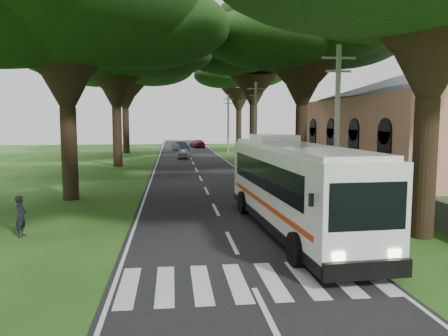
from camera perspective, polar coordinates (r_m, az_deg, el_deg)
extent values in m
plane|color=#204B15|center=(14.60, 2.10, -11.93)|extent=(140.00, 140.00, 0.00)
cube|color=black|center=(39.03, -3.55, -0.42)|extent=(8.00, 120.00, 0.04)
cube|color=silver|center=(12.75, 3.53, -14.71)|extent=(8.00, 3.00, 0.01)
cube|color=#383533|center=(39.52, 9.67, 0.45)|extent=(0.35, 50.00, 1.20)
cube|color=tan|center=(41.02, 22.72, 3.90)|extent=(12.00, 22.00, 6.40)
pyramid|color=#595960|center=(41.20, 23.05, 11.43)|extent=(14.00, 24.00, 2.20)
cube|color=tan|center=(30.90, 27.14, 6.42)|extent=(3.00, 3.00, 10.00)
cylinder|color=gray|center=(21.14, 14.51, 4.56)|extent=(0.24, 0.24, 8.00)
cube|color=gray|center=(21.33, 14.77, 13.73)|extent=(1.60, 0.10, 0.10)
cube|color=gray|center=(21.25, 14.72, 12.13)|extent=(1.20, 0.10, 0.10)
cylinder|color=gray|center=(40.44, 4.17, 5.48)|extent=(0.24, 0.24, 8.00)
cube|color=gray|center=(40.53, 4.21, 10.29)|extent=(1.60, 0.10, 0.10)
cube|color=gray|center=(40.49, 4.20, 9.45)|extent=(1.20, 0.10, 0.10)
cylinder|color=gray|center=(60.19, 0.54, 5.76)|extent=(0.24, 0.24, 8.00)
cube|color=gray|center=(60.26, 0.55, 9.00)|extent=(1.60, 0.10, 0.10)
cube|color=gray|center=(60.23, 0.55, 8.43)|extent=(1.20, 0.10, 0.10)
cylinder|color=black|center=(26.43, -19.53, 1.75)|extent=(0.90, 0.90, 5.27)
cone|color=black|center=(26.49, -19.90, 11.57)|extent=(3.20, 3.20, 3.80)
ellipsoid|color=black|center=(27.06, -20.20, 19.04)|extent=(15.71, 15.71, 6.60)
cylinder|color=black|center=(44.06, -13.76, 3.94)|extent=(0.90, 0.90, 5.79)
cone|color=black|center=(44.14, -13.93, 10.17)|extent=(3.20, 3.20, 3.80)
ellipsoid|color=black|center=(44.63, -14.07, 15.52)|extent=(15.98, 15.98, 6.71)
cylinder|color=black|center=(62.05, -12.68, 4.72)|extent=(0.90, 0.90, 6.04)
cone|color=black|center=(62.12, -12.79, 9.26)|extent=(3.20, 3.20, 3.80)
ellipsoid|color=black|center=(62.52, -12.89, 13.37)|extent=(15.95, 15.95, 6.70)
cylinder|color=black|center=(18.53, 24.68, -0.09)|extent=(0.90, 0.90, 5.38)
cone|color=black|center=(18.63, 25.35, 14.09)|extent=(3.20, 3.20, 3.80)
cylinder|color=black|center=(35.24, 10.01, 3.40)|extent=(0.90, 0.90, 5.68)
cone|color=black|center=(35.33, 10.16, 11.10)|extent=(3.20, 3.20, 3.80)
ellipsoid|color=black|center=(35.90, 10.29, 17.54)|extent=(14.55, 14.55, 6.11)
cylinder|color=black|center=(52.61, 3.82, 4.73)|extent=(0.90, 0.90, 6.27)
cone|color=black|center=(52.72, 3.86, 10.21)|extent=(3.20, 3.20, 3.80)
ellipsoid|color=black|center=(53.26, 3.90, 15.34)|extent=(14.66, 14.66, 6.16)
cylinder|color=black|center=(70.53, 1.93, 5.07)|extent=(0.90, 0.90, 6.11)
cone|color=black|center=(70.60, 1.95, 9.09)|extent=(3.20, 3.20, 3.80)
ellipsoid|color=black|center=(70.96, 1.96, 12.77)|extent=(13.22, 13.22, 5.55)
cube|color=silver|center=(17.81, 9.14, -2.25)|extent=(3.13, 12.24, 2.98)
cube|color=black|center=(18.03, 8.85, -0.76)|extent=(3.07, 10.02, 1.11)
cube|color=black|center=(18.08, 9.06, -6.77)|extent=(3.17, 12.28, 0.35)
cube|color=#BB3B0C|center=(17.92, 9.10, -4.40)|extent=(3.11, 11.03, 0.18)
cube|color=silver|center=(17.65, 9.22, 2.74)|extent=(2.89, 11.62, 0.18)
cylinder|color=black|center=(13.97, 9.45, -10.48)|extent=(0.41, 1.13, 1.11)
cylinder|color=black|center=(14.96, 18.76, -9.59)|extent=(0.41, 1.13, 1.11)
cylinder|color=black|center=(21.36, 2.53, -4.53)|extent=(0.41, 1.13, 1.11)
cylinder|color=black|center=(22.02, 8.98, -4.27)|extent=(0.41, 1.13, 1.11)
imported|color=#A5A6AA|center=(51.86, -5.25, 1.92)|extent=(1.84, 3.68, 1.20)
imported|color=navy|center=(65.22, -5.71, 2.86)|extent=(2.63, 4.20, 1.31)
imported|color=maroon|center=(72.10, -3.48, 3.19)|extent=(2.65, 4.70, 1.28)
imported|color=black|center=(18.93, -24.99, -5.74)|extent=(0.42, 0.61, 1.62)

